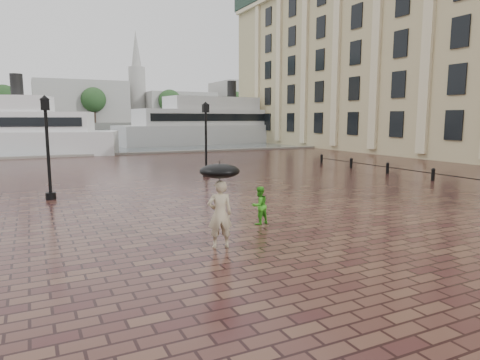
% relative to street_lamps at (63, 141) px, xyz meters
% --- Properties ---
extents(ground, '(300.00, 300.00, 0.00)m').
position_rel_street_lamps_xyz_m(ground, '(5.00, -15.33, -2.33)').
color(ground, '#331817').
rests_on(ground, ground).
extents(harbour_water, '(240.00, 240.00, 0.00)m').
position_rel_street_lamps_xyz_m(harbour_water, '(5.00, 76.67, -2.33)').
color(harbour_water, '#475057').
rests_on(harbour_water, ground).
extents(quay_edge, '(80.00, 0.60, 0.30)m').
position_rel_street_lamps_xyz_m(quay_edge, '(5.00, 16.67, -2.33)').
color(quay_edge, slate).
rests_on(quay_edge, ground).
extents(far_shore, '(300.00, 60.00, 2.00)m').
position_rel_street_lamps_xyz_m(far_shore, '(5.00, 144.67, -1.33)').
color(far_shore, '#4C4C47').
rests_on(far_shore, ground).
extents(distant_skyline, '(102.50, 22.00, 33.00)m').
position_rel_street_lamps_xyz_m(distant_skyline, '(53.14, 134.67, 7.13)').
color(distant_skyline, '#9C9A94').
rests_on(distant_skyline, ground).
extents(far_trees, '(188.00, 8.00, 13.50)m').
position_rel_street_lamps_xyz_m(far_trees, '(5.00, 122.67, 7.09)').
color(far_trees, '#2D2119').
rests_on(far_trees, ground).
extents(bollard_row, '(0.22, 21.22, 0.73)m').
position_rel_street_lamps_xyz_m(bollard_row, '(19.00, -8.83, -1.93)').
color(bollard_row, black).
rests_on(bollard_row, ground).
extents(street_lamps, '(15.44, 12.44, 4.40)m').
position_rel_street_lamps_xyz_m(street_lamps, '(0.00, 0.00, 0.00)').
color(street_lamps, black).
rests_on(street_lamps, ground).
extents(adult_pedestrian, '(0.78, 0.60, 1.90)m').
position_rel_street_lamps_xyz_m(adult_pedestrian, '(2.90, -15.19, -1.38)').
color(adult_pedestrian, tan).
rests_on(adult_pedestrian, ground).
extents(child_pedestrian, '(0.72, 0.61, 1.29)m').
position_rel_street_lamps_xyz_m(child_pedestrian, '(5.15, -13.36, -1.68)').
color(child_pedestrian, '#359A1C').
rests_on(child_pedestrian, ground).
extents(ferry_far, '(27.43, 9.47, 8.81)m').
position_rel_street_lamps_xyz_m(ferry_far, '(21.59, 30.44, 0.32)').
color(ferry_far, silver).
rests_on(ferry_far, ground).
extents(umbrella, '(1.10, 1.10, 1.20)m').
position_rel_street_lamps_xyz_m(umbrella, '(2.90, -15.19, -0.18)').
color(umbrella, black).
rests_on(umbrella, ground).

